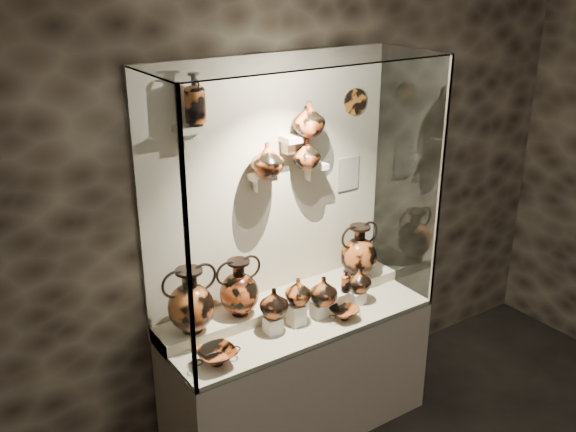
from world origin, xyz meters
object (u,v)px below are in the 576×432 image
Objects in this scene: amphora_right at (359,251)px; jug_b at (298,291)px; jug_a at (274,302)px; ovoid_vase_c at (307,153)px; lekythos_small at (346,280)px; kylix_right at (344,312)px; jug_e at (360,280)px; kylix_left at (217,355)px; lekythos_tall at (195,97)px; ovoid_vase_b at (309,119)px; ovoid_vase_a at (267,159)px; amphora_left at (191,300)px; amphora_mid at (239,287)px; jug_c at (323,290)px.

jug_b is (-0.62, -0.18, -0.04)m from amphora_right.
ovoid_vase_c reaches higher than jug_a.
kylix_right is at bearing -109.35° from lekythos_small.
amphora_right is at bearing 39.86° from jug_e.
amphora_right is 2.18× the size of jug_b.
kylix_right is at bearing -20.89° from kylix_left.
lekythos_small is 0.20m from kylix_right.
lekythos_tall reaches higher than ovoid_vase_c.
lekythos_small is 1.02m from ovoid_vase_b.
ovoid_vase_c is (-0.01, 0.01, -0.21)m from ovoid_vase_b.
ovoid_vase_a is at bearing 142.91° from jug_e.
ovoid_vase_c reaches higher than lekythos_small.
lekythos_tall reaches higher than amphora_left.
ovoid_vase_a is at bearing 27.60° from amphora_mid.
amphora_mid is at bearing 133.09° from jug_c.
lekythos_tall is at bearing -178.08° from lekythos_small.
ovoid_vase_b is at bearing 1.98° from kylix_left.
jug_b is at bearing 8.45° from amphora_left.
amphora_mid reaches higher than jug_b.
amphora_left is at bearing 157.96° from jug_e.
jug_b is 0.83× the size of ovoid_vase_b.
jug_c is 0.84m from ovoid_vase_c.
lekythos_tall is 1.70× the size of ovoid_vase_c.
ovoid_vase_a is at bearing 131.04° from kylix_right.
kylix_left is at bearing 172.76° from jug_e.
ovoid_vase_c reaches higher than jug_e.
kylix_right is 1.10× the size of ovoid_vase_a.
lekythos_tall reaches higher than kylix_left.
ovoid_vase_b is at bearing 134.79° from lekythos_small.
amphora_right is 0.26m from jug_e.
jug_c is 0.66× the size of kylix_left.
kylix_left is (-0.32, -0.30, -0.19)m from amphora_mid.
ovoid_vase_c is at bearing 22.57° from amphora_mid.
amphora_right is 2.19× the size of lekythos_small.
ovoid_vase_b is 0.21m from ovoid_vase_c.
ovoid_vase_b reaches higher than ovoid_vase_c.
amphora_mid reaches higher than jug_a.
jug_e is at bearing 28.74° from lekythos_small.
jug_a is 1.08× the size of lekythos_small.
ovoid_vase_a is (-0.53, 0.24, 0.83)m from jug_e.
jug_a is (0.45, -0.17, -0.08)m from amphora_left.
ovoid_vase_a is 0.99× the size of ovoid_vase_b.
ovoid_vase_c is (-0.04, 0.37, 0.93)m from kylix_right.
amphora_left is 0.95m from kylix_right.
lekythos_tall is at bearing 133.50° from jug_c.
jug_c is (0.47, -0.21, -0.07)m from amphora_mid.
lekythos_small is at bearing -147.85° from amphora_right.
kylix_right is 1.20m from ovoid_vase_b.
lekythos_tall reaches higher than ovoid_vase_a.
lekythos_small is at bearing -1.81° from amphora_mid.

